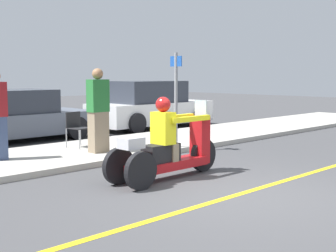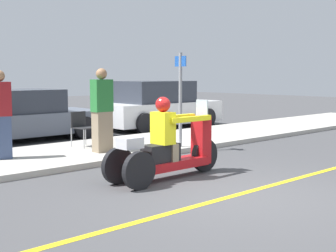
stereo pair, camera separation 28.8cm
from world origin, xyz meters
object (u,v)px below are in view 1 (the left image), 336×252
object	(u,v)px
spectator_with_child	(98,112)
parked_car_lot_center	(11,117)
street_sign	(176,96)
folding_chair_curbside	(77,125)
motorcycle_trike	(168,149)
parked_car_lot_left	(150,106)

from	to	relation	value
spectator_with_child	parked_car_lot_center	world-z (taller)	spectator_with_child
parked_car_lot_center	street_sign	size ratio (longest dim) A/B	1.99
folding_chair_curbside	parked_car_lot_center	xyz separation A→B (m)	(-0.27, 2.79, 0.04)
spectator_with_child	street_sign	size ratio (longest dim) A/B	0.83
folding_chair_curbside	parked_car_lot_center	size ratio (longest dim) A/B	0.19
motorcycle_trike	parked_car_lot_center	world-z (taller)	motorcycle_trike
parked_car_lot_center	street_sign	distance (m)	4.86
motorcycle_trike	folding_chair_curbside	world-z (taller)	motorcycle_trike
spectator_with_child	parked_car_lot_left	size ratio (longest dim) A/B	0.41
parked_car_lot_center	folding_chair_curbside	bearing A→B (deg)	-84.44
parked_car_lot_left	parked_car_lot_center	distance (m)	4.86
folding_chair_curbside	parked_car_lot_center	world-z (taller)	parked_car_lot_center
folding_chair_curbside	parked_car_lot_center	bearing A→B (deg)	95.56
spectator_with_child	street_sign	world-z (taller)	street_sign
street_sign	parked_car_lot_left	bearing A→B (deg)	54.40
motorcycle_trike	spectator_with_child	size ratio (longest dim) A/B	1.32
spectator_with_child	folding_chair_curbside	world-z (taller)	spectator_with_child
street_sign	parked_car_lot_center	bearing A→B (deg)	113.84
parked_car_lot_center	street_sign	bearing A→B (deg)	-66.16
parked_car_lot_left	street_sign	xyz separation A→B (m)	(-2.90, -4.05, 0.57)
motorcycle_trike	folding_chair_curbside	distance (m)	3.58
parked_car_lot_left	parked_car_lot_center	xyz separation A→B (m)	(-4.84, 0.36, -0.08)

